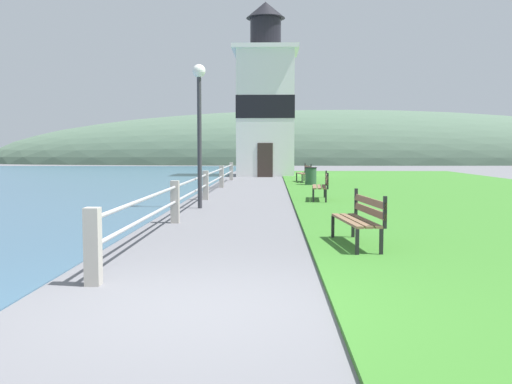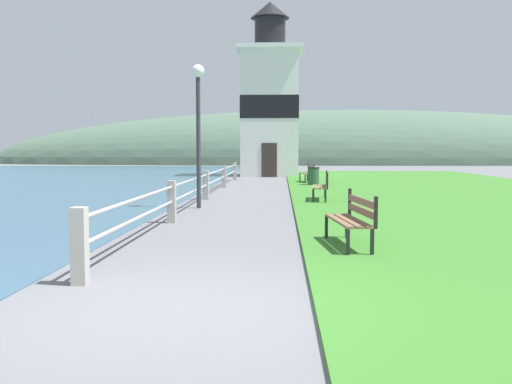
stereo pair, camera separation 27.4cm
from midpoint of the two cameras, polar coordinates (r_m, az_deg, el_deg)
ground_plane at (r=6.03m, az=-6.84°, el=-11.53°), size 160.00×160.00×0.00m
grass_verge at (r=21.10m, az=20.40°, el=-0.34°), size 12.00×42.87×0.06m
seawall_railing at (r=18.55m, az=-4.61°, el=0.95°), size 0.18×23.47×0.95m
park_bench_near at (r=9.53m, az=10.48°, el=-2.43°), size 0.66×1.78×0.94m
park_bench_midway at (r=17.87m, az=7.08°, el=0.73°), size 0.59×1.80×0.94m
park_bench_far at (r=27.57m, az=5.52°, el=1.99°), size 0.66×1.65×0.94m
lighthouse at (r=35.23m, az=1.62°, el=8.90°), size 3.93×3.93×10.52m
trash_bin at (r=25.51m, az=6.08°, el=1.55°), size 0.54×0.54×0.84m
lamp_post at (r=15.92m, az=-5.30°, el=8.24°), size 0.36×0.36×3.96m
distant_hillside at (r=64.71m, az=8.77°, el=2.81°), size 80.00×16.00×12.00m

